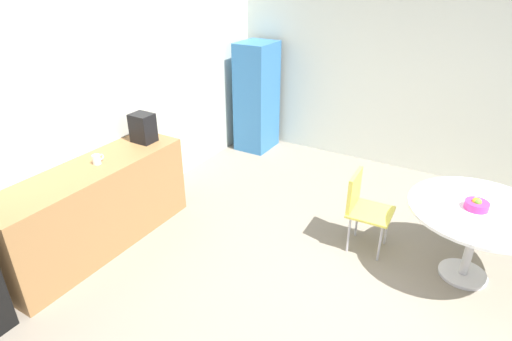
{
  "coord_description": "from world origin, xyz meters",
  "views": [
    {
      "loc": [
        -2.81,
        -0.59,
        2.69
      ],
      "look_at": [
        0.16,
        1.16,
        0.95
      ],
      "focal_mm": 29.04,
      "sensor_mm": 36.0,
      "label": 1
    }
  ],
  "objects_px": {
    "fruit_bowl": "(477,204)",
    "mug_white": "(97,159)",
    "coffee_maker": "(143,128)",
    "locker_cabinet": "(257,97)",
    "chair_yellow": "(362,203)",
    "round_table": "(478,220)"
  },
  "relations": [
    {
      "from": "chair_yellow",
      "to": "coffee_maker",
      "type": "xyz_separation_m",
      "value": [
        -0.58,
        2.35,
        0.54
      ]
    },
    {
      "from": "chair_yellow",
      "to": "mug_white",
      "type": "height_order",
      "value": "mug_white"
    },
    {
      "from": "locker_cabinet",
      "to": "round_table",
      "type": "bearing_deg",
      "value": -117.2
    },
    {
      "from": "mug_white",
      "to": "coffee_maker",
      "type": "distance_m",
      "value": 0.67
    },
    {
      "from": "round_table",
      "to": "fruit_bowl",
      "type": "height_order",
      "value": "fruit_bowl"
    },
    {
      "from": "round_table",
      "to": "fruit_bowl",
      "type": "distance_m",
      "value": 0.17
    },
    {
      "from": "locker_cabinet",
      "to": "coffee_maker",
      "type": "height_order",
      "value": "locker_cabinet"
    },
    {
      "from": "locker_cabinet",
      "to": "chair_yellow",
      "type": "height_order",
      "value": "locker_cabinet"
    },
    {
      "from": "chair_yellow",
      "to": "fruit_bowl",
      "type": "height_order",
      "value": "fruit_bowl"
    },
    {
      "from": "fruit_bowl",
      "to": "mug_white",
      "type": "relative_size",
      "value": 1.57
    },
    {
      "from": "chair_yellow",
      "to": "mug_white",
      "type": "bearing_deg",
      "value": 117.84
    },
    {
      "from": "locker_cabinet",
      "to": "coffee_maker",
      "type": "xyz_separation_m",
      "value": [
        -2.31,
        0.1,
        0.23
      ]
    },
    {
      "from": "coffee_maker",
      "to": "mug_white",
      "type": "bearing_deg",
      "value": -179.51
    },
    {
      "from": "locker_cabinet",
      "to": "mug_white",
      "type": "height_order",
      "value": "locker_cabinet"
    },
    {
      "from": "round_table",
      "to": "chair_yellow",
      "type": "bearing_deg",
      "value": 92.62
    },
    {
      "from": "locker_cabinet",
      "to": "fruit_bowl",
      "type": "distance_m",
      "value": 3.66
    },
    {
      "from": "locker_cabinet",
      "to": "chair_yellow",
      "type": "bearing_deg",
      "value": -127.62
    },
    {
      "from": "locker_cabinet",
      "to": "fruit_bowl",
      "type": "relative_size",
      "value": 8.18
    },
    {
      "from": "round_table",
      "to": "coffee_maker",
      "type": "height_order",
      "value": "coffee_maker"
    },
    {
      "from": "fruit_bowl",
      "to": "locker_cabinet",
      "type": "bearing_deg",
      "value": 62.14
    },
    {
      "from": "mug_white",
      "to": "coffee_maker",
      "type": "bearing_deg",
      "value": 0.49
    },
    {
      "from": "mug_white",
      "to": "round_table",
      "type": "bearing_deg",
      "value": -69.16
    }
  ]
}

